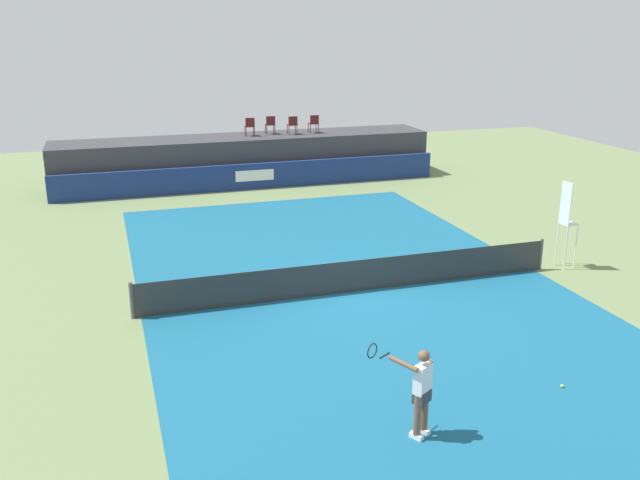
{
  "coord_description": "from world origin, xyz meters",
  "views": [
    {
      "loc": [
        -6.57,
        -17.36,
        7.42
      ],
      "look_at": [
        -0.41,
        2.0,
        1.0
      ],
      "focal_mm": 38.76,
      "sensor_mm": 36.0,
      "label": 1
    }
  ],
  "objects_px": {
    "spectator_chair_far_left": "(250,126)",
    "spectator_chair_right": "(314,123)",
    "tennis_ball": "(562,386)",
    "net_post_near": "(132,301)",
    "tennis_player": "(421,390)",
    "net_post_far": "(541,254)",
    "umpire_chair": "(566,219)",
    "spectator_chair_center": "(292,124)",
    "spectator_chair_left": "(270,124)"
  },
  "relations": [
    {
      "from": "net_post_near",
      "to": "umpire_chair",
      "type": "bearing_deg",
      "value": -0.05
    },
    {
      "from": "net_post_far",
      "to": "spectator_chair_far_left",
      "type": "bearing_deg",
      "value": 111.29
    },
    {
      "from": "spectator_chair_left",
      "to": "spectator_chair_right",
      "type": "height_order",
      "value": "same"
    },
    {
      "from": "tennis_player",
      "to": "tennis_ball",
      "type": "relative_size",
      "value": 26.03
    },
    {
      "from": "net_post_far",
      "to": "spectator_chair_center",
      "type": "bearing_deg",
      "value": 104.29
    },
    {
      "from": "spectator_chair_right",
      "to": "tennis_player",
      "type": "height_order",
      "value": "spectator_chair_right"
    },
    {
      "from": "spectator_chair_left",
      "to": "net_post_far",
      "type": "bearing_deg",
      "value": -72.62
    },
    {
      "from": "spectator_chair_left",
      "to": "net_post_near",
      "type": "relative_size",
      "value": 0.89
    },
    {
      "from": "spectator_chair_right",
      "to": "umpire_chair",
      "type": "height_order",
      "value": "spectator_chair_right"
    },
    {
      "from": "spectator_chair_left",
      "to": "net_post_near",
      "type": "bearing_deg",
      "value": -115.97
    },
    {
      "from": "spectator_chair_right",
      "to": "net_post_near",
      "type": "bearing_deg",
      "value": -122.45
    },
    {
      "from": "spectator_chair_left",
      "to": "net_post_far",
      "type": "height_order",
      "value": "spectator_chair_left"
    },
    {
      "from": "spectator_chair_far_left",
      "to": "spectator_chair_center",
      "type": "height_order",
      "value": "same"
    },
    {
      "from": "spectator_chair_center",
      "to": "spectator_chair_right",
      "type": "distance_m",
      "value": 1.13
    },
    {
      "from": "spectator_chair_far_left",
      "to": "spectator_chair_left",
      "type": "height_order",
      "value": "same"
    },
    {
      "from": "tennis_ball",
      "to": "spectator_chair_left",
      "type": "bearing_deg",
      "value": 92.46
    },
    {
      "from": "spectator_chair_far_left",
      "to": "umpire_chair",
      "type": "distance_m",
      "value": 16.68
    },
    {
      "from": "tennis_player",
      "to": "tennis_ball",
      "type": "bearing_deg",
      "value": 10.54
    },
    {
      "from": "spectator_chair_far_left",
      "to": "spectator_chair_center",
      "type": "distance_m",
      "value": 2.09
    },
    {
      "from": "spectator_chair_far_left",
      "to": "umpire_chair",
      "type": "bearing_deg",
      "value": -66.15
    },
    {
      "from": "spectator_chair_center",
      "to": "net_post_near",
      "type": "bearing_deg",
      "value": -119.54
    },
    {
      "from": "spectator_chair_far_left",
      "to": "tennis_ball",
      "type": "xyz_separation_m",
      "value": [
        2.02,
        -21.7,
        -2.66
      ]
    },
    {
      "from": "spectator_chair_left",
      "to": "spectator_chair_right",
      "type": "xyz_separation_m",
      "value": [
        2.13,
        -0.28,
        0.0
      ]
    },
    {
      "from": "spectator_chair_left",
      "to": "tennis_ball",
      "type": "height_order",
      "value": "spectator_chair_left"
    },
    {
      "from": "spectator_chair_center",
      "to": "tennis_player",
      "type": "bearing_deg",
      "value": -99.54
    },
    {
      "from": "umpire_chair",
      "to": "tennis_player",
      "type": "relative_size",
      "value": 1.56
    },
    {
      "from": "net_post_far",
      "to": "tennis_ball",
      "type": "distance_m",
      "value": 7.59
    },
    {
      "from": "net_post_near",
      "to": "tennis_player",
      "type": "distance_m",
      "value": 8.65
    },
    {
      "from": "net_post_far",
      "to": "umpire_chair",
      "type": "bearing_deg",
      "value": -0.75
    },
    {
      "from": "net_post_near",
      "to": "tennis_player",
      "type": "xyz_separation_m",
      "value": [
        4.81,
        -7.17,
        0.46
      ]
    },
    {
      "from": "spectator_chair_right",
      "to": "spectator_chair_far_left",
      "type": "bearing_deg",
      "value": -179.98
    },
    {
      "from": "umpire_chair",
      "to": "net_post_near",
      "type": "distance_m",
      "value": 13.24
    },
    {
      "from": "spectator_chair_center",
      "to": "net_post_far",
      "type": "distance_m",
      "value": 15.73
    },
    {
      "from": "spectator_chair_far_left",
      "to": "umpire_chair",
      "type": "height_order",
      "value": "spectator_chair_far_left"
    },
    {
      "from": "net_post_far",
      "to": "tennis_player",
      "type": "bearing_deg",
      "value": -136.6
    },
    {
      "from": "tennis_player",
      "to": "tennis_ball",
      "type": "xyz_separation_m",
      "value": [
        3.68,
        0.68,
        -0.92
      ]
    },
    {
      "from": "spectator_chair_right",
      "to": "tennis_ball",
      "type": "bearing_deg",
      "value": -93.11
    },
    {
      "from": "net_post_far",
      "to": "tennis_ball",
      "type": "bearing_deg",
      "value": -121.04
    },
    {
      "from": "tennis_ball",
      "to": "spectator_chair_right",
      "type": "bearing_deg",
      "value": 86.89
    },
    {
      "from": "spectator_chair_far_left",
      "to": "spectator_chair_right",
      "type": "height_order",
      "value": "same"
    },
    {
      "from": "spectator_chair_right",
      "to": "net_post_far",
      "type": "relative_size",
      "value": 0.89
    },
    {
      "from": "spectator_chair_far_left",
      "to": "spectator_chair_center",
      "type": "relative_size",
      "value": 1.0
    },
    {
      "from": "umpire_chair",
      "to": "net_post_far",
      "type": "bearing_deg",
      "value": 179.25
    },
    {
      "from": "spectator_chair_far_left",
      "to": "tennis_ball",
      "type": "height_order",
      "value": "spectator_chair_far_left"
    },
    {
      "from": "spectator_chair_far_left",
      "to": "tennis_player",
      "type": "bearing_deg",
      "value": -94.23
    },
    {
      "from": "tennis_ball",
      "to": "net_post_far",
      "type": "bearing_deg",
      "value": 58.96
    },
    {
      "from": "spectator_chair_far_left",
      "to": "spectator_chair_right",
      "type": "bearing_deg",
      "value": 0.02
    },
    {
      "from": "umpire_chair",
      "to": "spectator_chair_far_left",
      "type": "bearing_deg",
      "value": 113.85
    },
    {
      "from": "spectator_chair_far_left",
      "to": "spectator_chair_left",
      "type": "relative_size",
      "value": 1.0
    },
    {
      "from": "spectator_chair_center",
      "to": "tennis_player",
      "type": "relative_size",
      "value": 0.5
    }
  ]
}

